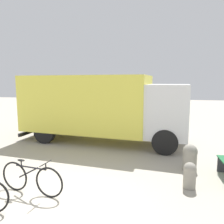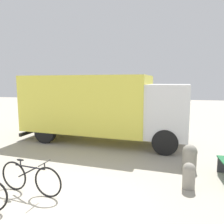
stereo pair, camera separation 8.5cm
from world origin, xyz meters
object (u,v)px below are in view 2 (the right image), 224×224
Objects in this scene: delivery_truck at (101,105)px; bollard_far_bench at (190,157)px; bollard_near_bench at (189,175)px; bicycle_far at (30,178)px.

bollard_far_bench is (3.51, -2.84, -1.25)m from delivery_truck.
bollard_near_bench is at bearing -43.83° from delivery_truck.
delivery_truck is 4.68m from bollard_far_bench.
delivery_truck is 5.41m from bollard_near_bench.
bollard_near_bench is (3.88, 1.01, -0.03)m from bicycle_far.
delivery_truck reaches higher than bicycle_far.
bollard_far_bench reaches higher than bollard_near_bench.
bollard_near_bench is at bearing 23.92° from bicycle_far.
bicycle_far is at bearing -151.12° from bollard_far_bench.
bollard_far_bench is at bearing -31.89° from delivery_truck.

